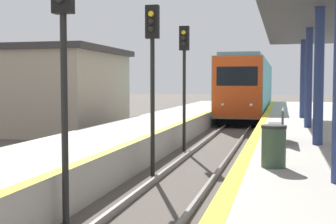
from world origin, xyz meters
The scene contains 8 objects.
train centered at (0.00, 34.62, 2.20)m, with size 2.83×20.92×4.33m.
signal_near centered at (-1.28, 5.76, 3.27)m, with size 0.36×0.31×4.69m.
signal_mid centered at (-1.02, 10.59, 3.27)m, with size 0.36×0.31×4.69m.
signal_far centered at (-1.14, 15.41, 3.27)m, with size 0.36×0.31×4.69m.
station_canopy centered at (3.38, 11.30, 4.54)m, with size 3.20×24.68×3.87m.
trash_bin centered at (2.29, 7.60, 1.34)m, with size 0.50×0.50×0.83m.
bench centered at (2.34, 11.77, 1.41)m, with size 0.44×1.78×0.92m.
station_building centered at (-11.50, 20.66, 2.21)m, with size 11.05×7.49×4.38m.
Camera 1 is at (2.44, -1.77, 2.59)m, focal length 50.00 mm.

